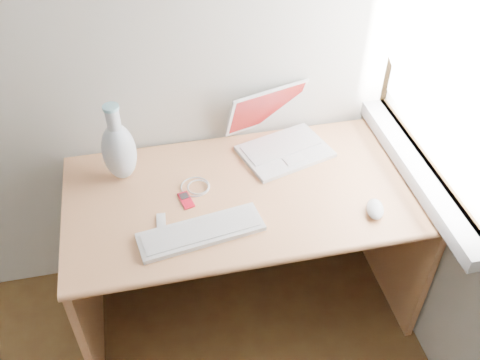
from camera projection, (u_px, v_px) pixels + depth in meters
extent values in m
cube|color=white|center=(469.00, 45.00, 1.73)|extent=(0.01, 0.90, 1.00)
cube|color=gray|center=(417.00, 170.00, 2.08)|extent=(0.10, 0.96, 0.06)
cube|color=white|center=(450.00, 39.00, 1.70)|extent=(0.02, 0.84, 0.92)
cube|color=tan|center=(247.00, 193.00, 2.08)|extent=(1.40, 0.70, 0.03)
cube|color=tan|center=(86.00, 281.00, 2.22)|extent=(0.03, 0.66, 0.71)
cube|color=tan|center=(393.00, 230.00, 2.43)|extent=(0.03, 0.66, 0.71)
cube|color=tan|center=(231.00, 183.00, 2.49)|extent=(1.34, 0.03, 0.47)
cube|color=white|center=(285.00, 151.00, 2.23)|extent=(0.41, 0.34, 0.02)
cube|color=white|center=(285.00, 149.00, 2.22)|extent=(0.35, 0.22, 0.00)
cube|color=white|center=(279.00, 111.00, 2.24)|extent=(0.37, 0.19, 0.23)
cube|color=maroon|center=(279.00, 111.00, 2.24)|extent=(0.33, 0.16, 0.20)
cube|color=white|center=(201.00, 232.00, 1.89)|extent=(0.46, 0.20, 0.02)
cube|color=white|center=(201.00, 230.00, 1.89)|extent=(0.43, 0.17, 0.00)
ellipsoid|color=white|center=(375.00, 209.00, 1.97)|extent=(0.09, 0.12, 0.04)
cube|color=#B60C22|center=(186.00, 200.00, 2.02)|extent=(0.06, 0.10, 0.01)
cube|color=black|center=(186.00, 199.00, 2.02)|extent=(0.04, 0.04, 0.00)
torus|color=white|center=(195.00, 187.00, 2.08)|extent=(0.14, 0.14, 0.01)
cube|color=white|center=(161.00, 222.00, 1.94)|extent=(0.04, 0.09, 0.01)
ellipsoid|color=silver|center=(119.00, 152.00, 2.05)|extent=(0.13, 0.13, 0.25)
cylinder|color=silver|center=(113.00, 119.00, 1.94)|extent=(0.05, 0.05, 0.10)
cylinder|color=#88C7D9|center=(111.00, 107.00, 1.91)|extent=(0.06, 0.06, 0.01)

